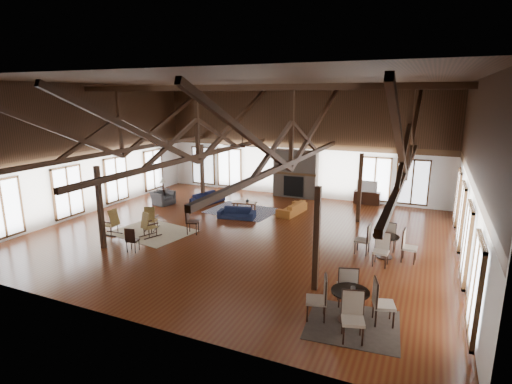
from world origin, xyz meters
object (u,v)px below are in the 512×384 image
at_px(sofa_navy_left, 208,198).
at_px(cafe_table_far, 385,242).
at_px(armchair, 163,198).
at_px(cafe_table_near, 350,300).
at_px(sofa_orange, 292,208).
at_px(tv_console, 367,198).
at_px(coffee_table, 244,203).
at_px(sofa_navy_front, 237,213).

height_order(sofa_navy_left, cafe_table_far, cafe_table_far).
relative_size(armchair, cafe_table_near, 0.46).
height_order(sofa_orange, tv_console, tv_console).
bearing_deg(tv_console, sofa_navy_left, -156.66).
bearing_deg(armchair, coffee_table, -71.89).
relative_size(sofa_orange, tv_console, 1.45).
xyz_separation_m(cafe_table_far, tv_console, (-1.68, 6.99, -0.22)).
relative_size(sofa_navy_front, sofa_orange, 0.89).
distance_m(sofa_orange, cafe_table_near, 9.33).
distance_m(sofa_navy_front, tv_console, 7.10).
xyz_separation_m(sofa_navy_front, sofa_navy_left, (-2.55, 1.73, 0.03)).
height_order(sofa_navy_front, cafe_table_far, cafe_table_far).
height_order(sofa_navy_front, sofa_navy_left, sofa_navy_left).
relative_size(sofa_navy_left, tv_console, 1.46).
xyz_separation_m(armchair, cafe_table_far, (11.30, -2.65, 0.21)).
distance_m(cafe_table_far, tv_console, 7.19).
distance_m(coffee_table, cafe_table_far, 7.68).
bearing_deg(sofa_navy_left, armchair, 131.23).
bearing_deg(tv_console, armchair, -155.71).
height_order(cafe_table_near, cafe_table_far, cafe_table_near).
bearing_deg(sofa_navy_left, coffee_table, -87.14).
bearing_deg(coffee_table, tv_console, 26.78).
xyz_separation_m(sofa_orange, tv_console, (2.97, 3.28, 0.05)).
relative_size(sofa_navy_left, cafe_table_near, 0.86).
xyz_separation_m(coffee_table, cafe_table_far, (6.94, -3.28, 0.17)).
xyz_separation_m(sofa_navy_left, armchair, (-2.03, -1.07, 0.06)).
xyz_separation_m(armchair, tv_console, (9.62, 4.34, -0.01)).
relative_size(coffee_table, cafe_table_near, 0.54).
xyz_separation_m(sofa_navy_left, sofa_orange, (4.62, -0.00, -0.00)).
bearing_deg(coffee_table, sofa_navy_front, -88.76).
height_order(armchair, cafe_table_near, cafe_table_near).
distance_m(armchair, cafe_table_far, 11.61).
bearing_deg(cafe_table_far, cafe_table_near, -94.17).
xyz_separation_m(sofa_navy_front, cafe_table_near, (6.39, -6.54, 0.32)).
relative_size(sofa_navy_left, cafe_table_far, 0.91).
xyz_separation_m(sofa_navy_front, armchair, (-4.58, 0.66, 0.09)).
height_order(sofa_orange, cafe_table_far, cafe_table_far).
distance_m(sofa_navy_left, armchair, 2.29).
xyz_separation_m(sofa_orange, coffee_table, (-2.29, -0.43, 0.10)).
bearing_deg(tv_console, sofa_orange, -132.17).
xyz_separation_m(sofa_orange, cafe_table_far, (4.65, -3.71, 0.27)).
bearing_deg(tv_console, cafe_table_far, -76.46).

